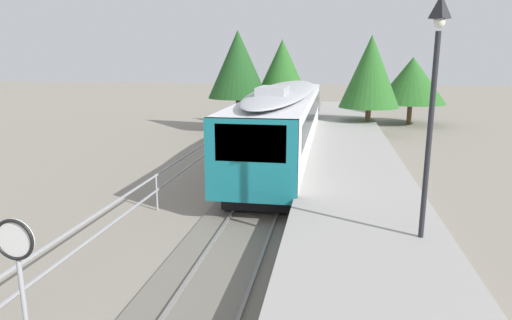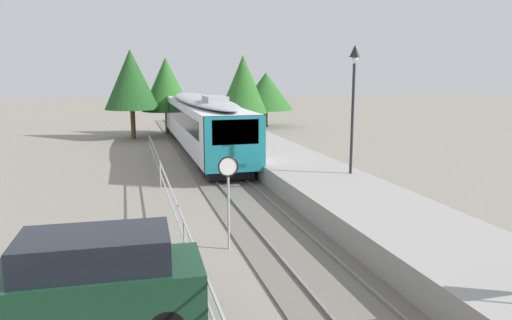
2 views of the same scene
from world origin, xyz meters
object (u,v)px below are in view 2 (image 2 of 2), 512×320
object	(u,v)px
commuter_train	(202,120)
platform_lamp_mid_platform	(354,85)
speed_limit_sign	(228,179)
parked_suv_dark_green	(89,281)

from	to	relation	value
commuter_train	platform_lamp_mid_platform	xyz separation A→B (m)	(4.46, -12.18, 2.48)
speed_limit_sign	commuter_train	bearing A→B (deg)	83.67
commuter_train	parked_suv_dark_green	bearing A→B (deg)	-104.80
platform_lamp_mid_platform	parked_suv_dark_green	xyz separation A→B (m)	(-10.01, -8.82, -3.56)
commuter_train	parked_suv_dark_green	size ratio (longest dim) A/B	4.24
platform_lamp_mid_platform	parked_suv_dark_green	bearing A→B (deg)	-138.63
commuter_train	speed_limit_sign	distance (m)	17.38
speed_limit_sign	parked_suv_dark_green	xyz separation A→B (m)	(-3.63, -3.72, -1.06)
commuter_train	speed_limit_sign	size ratio (longest dim) A/B	7.05
commuter_train	parked_suv_dark_green	world-z (taller)	commuter_train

